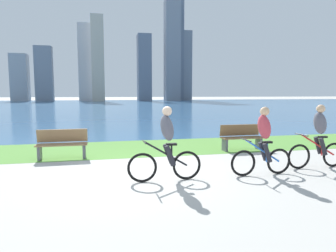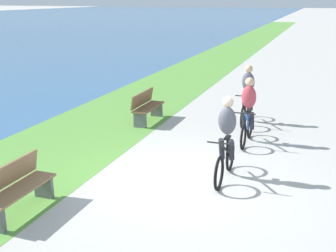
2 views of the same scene
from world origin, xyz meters
name	(u,v)px [view 1 (image 1 of 2)]	position (x,y,z in m)	size (l,w,h in m)	color
ground_plane	(144,172)	(0.00, 0.00, 0.00)	(300.00, 300.00, 0.00)	#B2AFA8
grass_strip_bayside	(131,148)	(0.00, 3.42, 0.00)	(120.00, 3.42, 0.01)	#59933D
bay_water_surface	(107,105)	(0.00, 43.49, 0.00)	(300.00, 76.73, 0.00)	#386693
cyclist_lead	(166,145)	(0.40, -0.88, 0.84)	(1.72, 0.52, 1.72)	black
cyclist_trailing	(263,141)	(2.82, -0.91, 0.84)	(1.61, 0.52, 1.68)	black
cyclist_distant_rear	(319,137)	(4.65, -0.58, 0.84)	(1.74, 0.52, 1.71)	black
bench_near_path	(62,144)	(-2.22, 2.13, 0.45)	(1.50, 0.47, 0.90)	olive
bench_far_along_path	(241,137)	(3.81, 2.23, 0.45)	(1.50, 0.47, 0.90)	brown
city_skyline_far_shore	(127,61)	(5.87, 72.13, 10.25)	(46.67, 10.01, 27.97)	#8C939E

